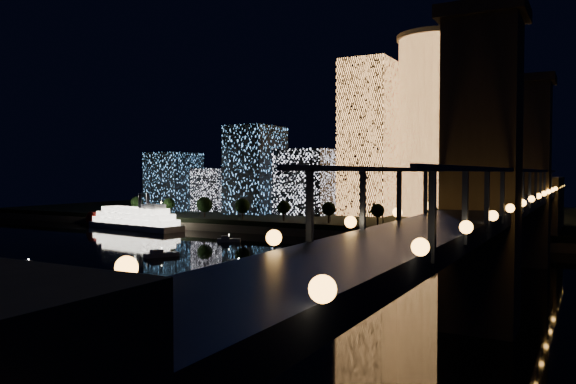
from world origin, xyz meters
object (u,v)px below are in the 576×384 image
tower_cylindrical (434,126)px  truss_bridge (502,216)px  tower_rectangular (368,138)px  riverboat (131,219)px

tower_cylindrical → truss_bridge: size_ratio=0.31×
tower_cylindrical → truss_bridge: tower_cylindrical is taller
tower_rectangular → truss_bridge: 154.23m
tower_rectangular → riverboat: size_ratio=1.30×
truss_bridge → riverboat: bearing=157.5°
tower_cylindrical → tower_rectangular: (-28.41, -8.73, -5.13)m
riverboat → tower_cylindrical: bearing=32.8°
tower_cylindrical → tower_rectangular: tower_cylindrical is taller
truss_bridge → riverboat: size_ratio=4.85×
tower_cylindrical → tower_rectangular: bearing=-162.9°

